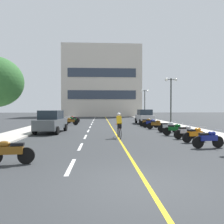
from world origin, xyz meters
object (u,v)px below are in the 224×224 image
object	(u,v)px
motorcycle_1	(208,139)
motorcycle_5	(168,127)
street_lamp_far	(145,97)
parked_car_near	(51,121)
motorcycle_0	(10,151)
motorcycle_11	(74,119)
motorcycle_2	(195,134)
motorcycle_10	(73,120)
street_lamp_mid	(171,91)
motorcycle_3	(186,132)
motorcycle_6	(156,124)
motorcycle_8	(147,122)
motorcycle_9	(71,121)
motorcycle_7	(151,123)
cyclist_rider	(119,125)
motorcycle_4	(175,129)

from	to	relation	value
motorcycle_1	motorcycle_5	bearing A→B (deg)	88.43
street_lamp_far	parked_car_near	distance (m)	24.74
street_lamp_far	motorcycle_0	distance (m)	33.90
motorcycle_11	motorcycle_2	bearing A→B (deg)	-63.54
motorcycle_10	street_lamp_mid	bearing A→B (deg)	-20.20
street_lamp_far	motorcycle_1	world-z (taller)	street_lamp_far
motorcycle_3	motorcycle_6	bearing A→B (deg)	92.55
motorcycle_2	motorcycle_3	bearing A→B (deg)	89.05
motorcycle_8	motorcycle_9	size ratio (longest dim) A/B	1.00
motorcycle_7	parked_car_near	bearing A→B (deg)	-155.90
motorcycle_11	cyclist_rider	world-z (taller)	cyclist_rider
street_lamp_far	motorcycle_9	size ratio (longest dim) A/B	3.03
motorcycle_5	motorcycle_8	distance (m)	6.15
motorcycle_5	motorcycle_8	bearing A→B (deg)	94.54
motorcycle_4	cyclist_rider	bearing A→B (deg)	-167.38
motorcycle_4	motorcycle_10	distance (m)	16.33
cyclist_rider	motorcycle_9	bearing A→B (deg)	112.51
parked_car_near	motorcycle_11	size ratio (longest dim) A/B	2.54
motorcycle_6	motorcycle_8	bearing A→B (deg)	92.67
motorcycle_6	motorcycle_5	bearing A→B (deg)	-83.19
motorcycle_5	motorcycle_11	distance (m)	16.11
motorcycle_3	motorcycle_8	xyz separation A→B (m)	(-0.45, 9.95, 0.00)
motorcycle_8	motorcycle_9	world-z (taller)	same
motorcycle_2	cyclist_rider	world-z (taller)	cyclist_rider
motorcycle_4	motorcycle_7	xyz separation A→B (m)	(-0.25, 6.62, 0.00)
motorcycle_11	cyclist_rider	xyz separation A→B (m)	(4.93, -16.27, 0.41)
motorcycle_5	motorcycle_3	bearing A→B (deg)	-90.54
parked_car_near	motorcycle_1	size ratio (longest dim) A/B	2.54
street_lamp_mid	motorcycle_7	world-z (taller)	street_lamp_mid
motorcycle_2	motorcycle_11	size ratio (longest dim) A/B	0.98
motorcycle_9	street_lamp_mid	bearing A→B (deg)	-5.14
motorcycle_8	motorcycle_11	bearing A→B (deg)	141.28
street_lamp_far	motorcycle_11	size ratio (longest dim) A/B	3.03
street_lamp_mid	motorcycle_10	world-z (taller)	street_lamp_mid
motorcycle_0	motorcycle_10	xyz separation A→B (m)	(-0.30, 21.49, 0.00)
street_lamp_far	motorcycle_0	bearing A→B (deg)	-109.58
motorcycle_4	motorcycle_9	distance (m)	13.63
motorcycle_11	motorcycle_8	bearing A→B (deg)	-38.72
motorcycle_0	motorcycle_9	xyz separation A→B (m)	(-0.16, 18.23, 0.00)
motorcycle_4	motorcycle_2	bearing A→B (deg)	-87.59
street_lamp_mid	motorcycle_3	bearing A→B (deg)	-103.08
street_lamp_far	motorcycle_10	size ratio (longest dim) A/B	3.05
motorcycle_2	motorcycle_4	bearing A→B (deg)	92.41
motorcycle_1	motorcycle_4	bearing A→B (deg)	89.96
cyclist_rider	street_lamp_far	bearing A→B (deg)	74.74
street_lamp_far	parked_car_near	xyz separation A→B (m)	(-12.05, -21.40, -2.97)
motorcycle_11	motorcycle_6	bearing A→B (deg)	-49.35
motorcycle_0	motorcycle_3	world-z (taller)	same
street_lamp_mid	motorcycle_2	size ratio (longest dim) A/B	3.20
motorcycle_4	motorcycle_6	world-z (taller)	same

